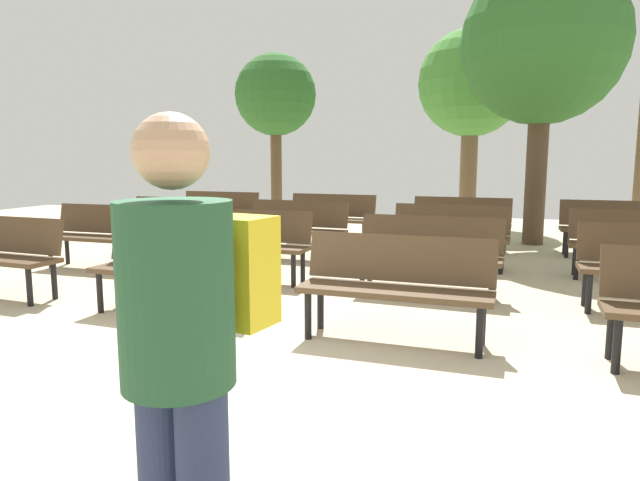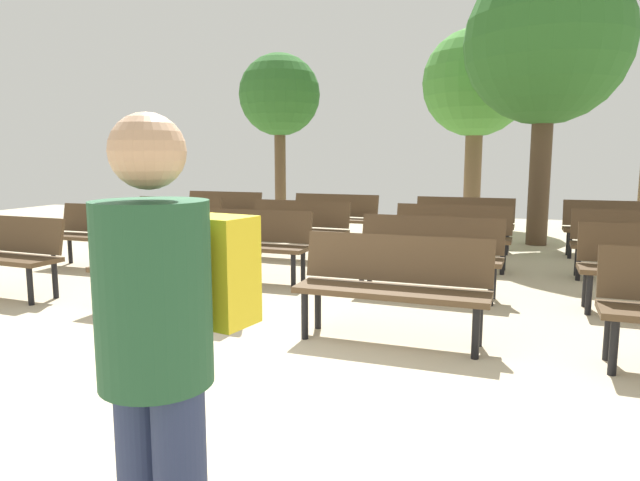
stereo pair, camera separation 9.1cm
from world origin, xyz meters
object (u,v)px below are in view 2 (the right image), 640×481
Objects in this scene: bench_r1_c2 at (429,251)px; bench_r3_c3 at (620,226)px; bench_r1_c0 at (105,232)px; tree_1 at (547,44)px; bench_r0_c1 at (172,263)px; tree_2 at (476,85)px; bench_r3_c0 at (221,211)px; bench_r3_c1 at (333,215)px; bench_r0_c0 at (0,250)px; bench_r2_c2 at (452,232)px; bench_r0_c2 at (393,281)px; bench_r2_c0 at (175,220)px; tree_3 at (280,97)px; bench_r3_c2 at (463,220)px; bench_r2_c1 at (297,225)px; visitor_with_backpack at (165,351)px; bench_r1_c1 at (248,240)px.

bench_r3_c3 is at bearing 56.16° from bench_r1_c2.
tree_1 is (5.89, 4.08, 2.93)m from bench_r1_c0.
tree_2 is (2.44, 8.60, 2.63)m from bench_r0_c1.
bench_r3_c0 is 0.99× the size of bench_r3_c1.
bench_r0_c0 is 1.01× the size of bench_r2_c2.
tree_1 is at bearing 135.90° from bench_r3_c3.
bench_r0_c2 is (4.48, -0.27, 0.00)m from bench_r0_c0.
bench_r2_c0 is 1.67m from bench_r3_c0.
bench_r0_c0 is 7.94m from tree_3.
bench_r0_c0 and bench_r3_c1 have the same top height.
bench_r0_c0 is at bearing -112.17° from bench_r3_c1.
bench_r1_c2 is at bearing -90.11° from bench_r3_c2.
bench_r0_c1 is (2.25, -0.10, 0.00)m from bench_r0_c0.
bench_r2_c1 is at bearing -179.72° from bench_r2_c2.
tree_2 is 4.43m from tree_3.
visitor_with_backpack reaches higher than bench_r2_c1.
visitor_with_backpack is at bearing -90.03° from bench_r0_c2.
tree_3 is (-1.94, 6.00, 2.42)m from bench_r1_c1.
bench_r2_c0 is 0.33× the size of tree_1.
bench_r3_c2 is 8.15m from visitor_with_backpack.
tree_2 reaches higher than bench_r2_c0.
bench_r0_c2 and bench_r3_c0 have the same top height.
bench_r0_c1 is at bearing -122.24° from tree_1.
bench_r1_c1 is 1.66m from bench_r2_c1.
bench_r1_c0 and bench_r2_c2 have the same top height.
bench_r1_c2 is at bearing 89.39° from bench_r0_c2.
bench_r3_c1 is 4.65m from tree_1.
bench_r0_c1 is 1.01× the size of bench_r1_c0.
bench_r1_c0 is 0.99× the size of bench_r2_c1.
bench_r2_c1 and bench_r3_c2 have the same top height.
bench_r3_c3 is 0.33× the size of tree_1.
tree_1 is at bearing 43.88° from bench_r3_c2.
visitor_with_backpack is at bearing -90.03° from bench_r2_c2.
bench_r1_c2 is 0.99× the size of visitor_with_backpack.
bench_r3_c1 is 8.51m from visitor_with_backpack.
bench_r0_c1 and bench_r1_c0 have the same top height.
tree_3 is (0.22, 2.57, 2.42)m from bench_r3_c0.
bench_r1_c0 is (-4.42, 1.95, 0.00)m from bench_r0_c2.
tree_3 reaches higher than bench_r2_c2.
bench_r0_c0 is 5.46m from bench_r3_c1.
bench_r3_c1 is 1.01× the size of bench_r3_c3.
bench_r3_c1 is at bearing 67.90° from bench_r0_c0.
bench_r2_c0 is 7.93m from visitor_with_backpack.
bench_r1_c1 is 0.99× the size of bench_r2_c0.
bench_r1_c0 and bench_r1_c1 have the same top height.
bench_r2_c0 is 1.00× the size of bench_r2_c2.
bench_r3_c3 is at bearing -96.55° from visitor_with_backpack.
tree_1 reaches higher than tree_3.
tree_2 is (4.69, 8.50, 2.63)m from bench_r0_c0.
bench_r2_c2 is at bearing -90.12° from tree_2.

